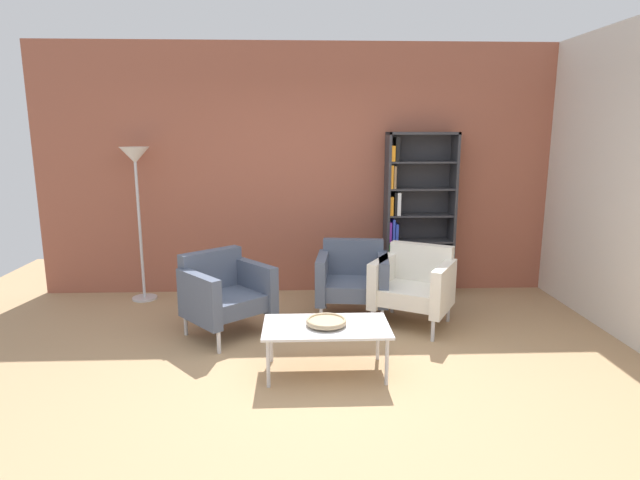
# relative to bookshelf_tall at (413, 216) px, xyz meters

# --- Properties ---
(ground_plane) EXTENTS (8.32, 8.32, 0.00)m
(ground_plane) POSITION_rel_bookshelf_tall_xyz_m (-1.17, -2.25, -0.94)
(ground_plane) COLOR tan
(brick_back_panel) EXTENTS (6.40, 0.12, 2.90)m
(brick_back_panel) POSITION_rel_bookshelf_tall_xyz_m (-1.17, 0.21, 0.51)
(brick_back_panel) COLOR #9E5642
(brick_back_panel) RESTS_ON ground_plane
(bookshelf_tall) EXTENTS (0.80, 0.30, 1.90)m
(bookshelf_tall) POSITION_rel_bookshelf_tall_xyz_m (0.00, 0.00, 0.00)
(bookshelf_tall) COLOR #333338
(bookshelf_tall) RESTS_ON ground_plane
(coffee_table_low) EXTENTS (1.00, 0.56, 0.40)m
(coffee_table_low) POSITION_rel_bookshelf_tall_xyz_m (-1.13, -2.09, -0.57)
(coffee_table_low) COLOR silver
(coffee_table_low) RESTS_ON ground_plane
(decorative_bowl) EXTENTS (0.32, 0.32, 0.05)m
(decorative_bowl) POSITION_rel_bookshelf_tall_xyz_m (-1.13, -2.09, -0.50)
(decorative_bowl) COLOR tan
(decorative_bowl) RESTS_ON coffee_table_low
(armchair_near_window) EXTENTS (0.79, 0.74, 0.78)m
(armchair_near_window) POSITION_rel_bookshelf_tall_xyz_m (-0.79, -0.78, -0.52)
(armchair_near_window) COLOR #4C566B
(armchair_near_window) RESTS_ON ground_plane
(armchair_corner_red) EXTENTS (0.95, 0.94, 0.78)m
(armchair_corner_red) POSITION_rel_bookshelf_tall_xyz_m (-2.05, -1.22, -0.52)
(armchair_corner_red) COLOR #4C566B
(armchair_corner_red) RESTS_ON ground_plane
(armchair_spare_guest) EXTENTS (0.93, 0.91, 0.78)m
(armchair_spare_guest) POSITION_rel_bookshelf_tall_xyz_m (-0.20, -1.04, -0.52)
(armchair_spare_guest) COLOR white
(armchair_spare_guest) RESTS_ON ground_plane
(floor_lamp_torchiere) EXTENTS (0.32, 0.32, 1.74)m
(floor_lamp_torchiere) POSITION_rel_bookshelf_tall_xyz_m (-3.14, -0.12, 0.51)
(floor_lamp_torchiere) COLOR silver
(floor_lamp_torchiere) RESTS_ON ground_plane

